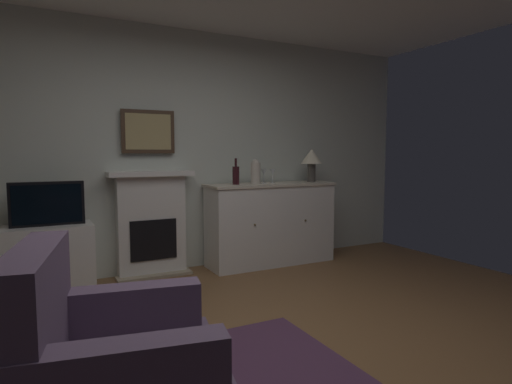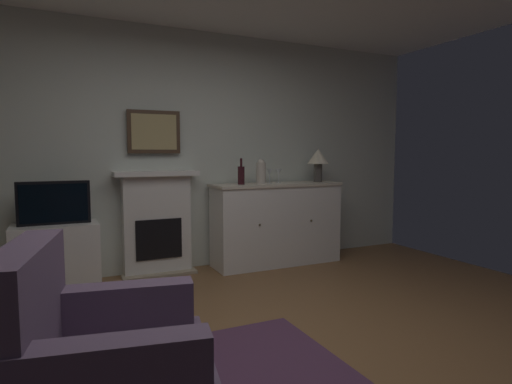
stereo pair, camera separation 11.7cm
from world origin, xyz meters
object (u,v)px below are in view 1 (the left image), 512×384
Objects in this scene: sideboard_cabinet at (271,223)px; tv_cabinet at (50,259)px; framed_picture at (148,132)px; table_lamp at (312,159)px; wine_glass_center at (273,173)px; wine_glass_left at (264,173)px; wine_bottle at (236,175)px; armchair at (110,372)px; fireplace_unit at (151,224)px; vase_decorative at (256,172)px; tv_set at (47,204)px.

sideboard_cabinet reaches higher than tv_cabinet.
framed_picture reaches higher than table_lamp.
sideboard_cabinet is 0.59m from wine_glass_center.
wine_glass_left is (1.27, -0.19, -0.45)m from framed_picture.
sideboard_cabinet is at bearing 0.78° from wine_bottle.
wine_bottle is 0.37m from wine_glass_left.
armchair is at bearing -131.23° from sideboard_cabinet.
sideboard_cabinet is 2.32m from tv_cabinet.
fireplace_unit reaches higher than sideboard_cabinet.
armchair is (0.16, -2.48, 0.07)m from tv_cabinet.
vase_decorative reaches higher than tv_cabinet.
fireplace_unit is at bearing 168.54° from vase_decorative.
fireplace_unit is at bearing 173.48° from wine_glass_left.
vase_decorative reaches higher than fireplace_unit.
vase_decorative is 2.11m from tv_set.
tv_set is (-2.36, -0.03, -0.23)m from wine_glass_center.
framed_picture reaches higher than sideboard_cabinet.
sideboard_cabinet is 3.80× the size of table_lamp.
armchair is (-2.16, -2.46, -0.09)m from sideboard_cabinet.
fireplace_unit is at bearing 9.45° from tv_cabinet.
vase_decorative is at bearing -1.14° from tv_set.
tv_cabinet is at bearing -179.87° from wine_glass_center.
table_lamp is 0.53× the size of tv_cabinet.
wine_bottle is 1.89m from tv_set.
wine_glass_left is 0.27× the size of tv_set.
wine_glass_left reaches higher than armchair.
vase_decorative is at bearing -151.15° from wine_glass_left.
armchair is (-1.93, -2.41, -0.70)m from vase_decorative.
sideboard_cabinet is at bearing -23.28° from wine_glass_left.
armchair is at bearing -124.86° from wine_bottle.
wine_bottle is at bearing 0.06° from tv_set.
table_lamp is 0.43× the size of armchair.
wine_glass_left is 0.18× the size of armchair.
framed_picture is 0.59× the size of armchair.
tv_set is at bearing -166.69° from framed_picture.
armchair is at bearing -128.72° from vase_decorative.
framed_picture is 0.89× the size of tv_set.
sideboard_cabinet is at bearing -7.51° from fireplace_unit.
table_lamp reaches higher than vase_decorative.
framed_picture is 1.37× the size of table_lamp.
framed_picture is at bearing 13.31° from tv_set.
table_lamp reaches higher than wine_glass_left.
vase_decorative is at bearing -176.38° from table_lamp.
sideboard_cabinet is 0.94m from table_lamp.
sideboard_cabinet is 9.21× the size of wine_glass_center.
framed_picture is 1.96× the size of vase_decorative.
wine_glass_center is at bearing 3.12° from wine_bottle.
table_lamp is at bearing -2.86° from wine_glass_left.
fireplace_unit is 1.02m from tv_cabinet.
sideboard_cabinet is at bearing -150.36° from wine_glass_center.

